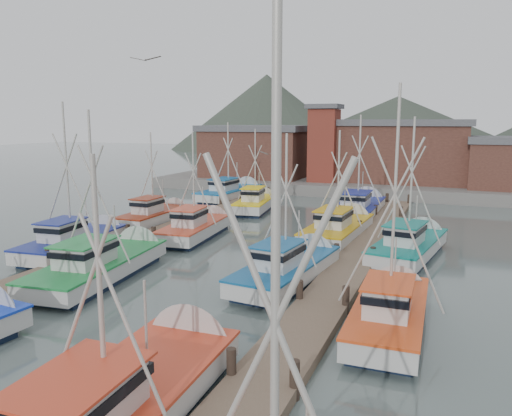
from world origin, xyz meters
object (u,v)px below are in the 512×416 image
at_px(lookout_tower, 324,143).
at_px(boat_8, 198,227).
at_px(boat_12, 257,203).
at_px(boat_1, 125,400).
at_px(boat_4, 106,264).

bearing_deg(lookout_tower, boat_8, -95.65).
xyz_separation_m(boat_8, boat_12, (-0.10, 11.15, 0.00)).
xyz_separation_m(lookout_tower, boat_12, (-2.56, -13.67, -4.87)).
height_order(boat_1, boat_8, boat_8).
distance_m(lookout_tower, boat_8, 25.42).
xyz_separation_m(boat_4, boat_12, (0.01, 20.92, -0.00)).
bearing_deg(boat_4, lookout_tower, 79.40).
height_order(lookout_tower, boat_4, lookout_tower).
xyz_separation_m(lookout_tower, boat_1, (6.21, -44.79, -4.87)).
bearing_deg(boat_1, lookout_tower, 95.69).
height_order(boat_8, boat_12, boat_12).
xyz_separation_m(lookout_tower, boat_8, (-2.46, -24.83, -4.87)).
xyz_separation_m(boat_1, boat_8, (-8.66, 19.96, 0.00)).
xyz_separation_m(boat_1, boat_12, (-8.77, 31.11, 0.00)).
bearing_deg(boat_12, lookout_tower, 71.03).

